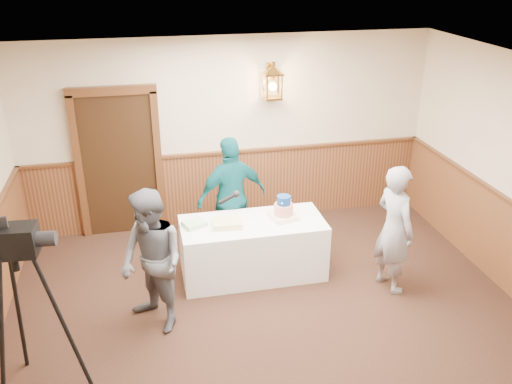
# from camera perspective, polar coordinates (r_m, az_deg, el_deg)

# --- Properties ---
(ground) EXTENTS (7.00, 7.00, 0.00)m
(ground) POSITION_cam_1_polar(r_m,az_deg,el_deg) (5.68, 3.79, -18.73)
(ground) COLOR black
(ground) RESTS_ON ground
(room_shell) EXTENTS (6.02, 7.02, 2.81)m
(room_shell) POSITION_cam_1_polar(r_m,az_deg,el_deg) (5.15, 2.30, -2.90)
(room_shell) COLOR beige
(room_shell) RESTS_ON ground
(display_table) EXTENTS (1.80, 0.80, 0.75)m
(display_table) POSITION_cam_1_polar(r_m,az_deg,el_deg) (6.94, -0.35, -5.92)
(display_table) COLOR white
(display_table) RESTS_ON ground
(tiered_cake) EXTENTS (0.36, 0.36, 0.31)m
(tiered_cake) POSITION_cam_1_polar(r_m,az_deg,el_deg) (6.81, 2.92, -1.88)
(tiered_cake) COLOR #FFE4BD
(tiered_cake) RESTS_ON display_table
(sheet_cake_yellow) EXTENTS (0.38, 0.30, 0.07)m
(sheet_cake_yellow) POSITION_cam_1_polar(r_m,az_deg,el_deg) (6.66, -3.05, -3.31)
(sheet_cake_yellow) COLOR #DFDC85
(sheet_cake_yellow) RESTS_ON display_table
(sheet_cake_green) EXTENTS (0.32, 0.29, 0.06)m
(sheet_cake_green) POSITION_cam_1_polar(r_m,az_deg,el_deg) (6.69, -6.49, -3.37)
(sheet_cake_green) COLOR #AAF0A9
(sheet_cake_green) RESTS_ON display_table
(interviewer) EXTENTS (1.53, 1.04, 1.63)m
(interviewer) POSITION_cam_1_polar(r_m,az_deg,el_deg) (5.92, -10.87, -7.27)
(interviewer) COLOR #585B62
(interviewer) RESTS_ON ground
(baker) EXTENTS (0.53, 0.67, 1.62)m
(baker) POSITION_cam_1_polar(r_m,az_deg,el_deg) (6.68, 14.35, -3.81)
(baker) COLOR gray
(baker) RESTS_ON ground
(assistant_p) EXTENTS (1.05, 0.64, 1.67)m
(assistant_p) POSITION_cam_1_polar(r_m,az_deg,el_deg) (7.22, -2.54, -0.55)
(assistant_p) COLOR #0E565B
(assistant_p) RESTS_ON ground
(tv_camera_rig) EXTENTS (0.70, 0.65, 1.78)m
(tv_camera_rig) POSITION_cam_1_polar(r_m,az_deg,el_deg) (5.39, -22.87, -12.69)
(tv_camera_rig) COLOR black
(tv_camera_rig) RESTS_ON ground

